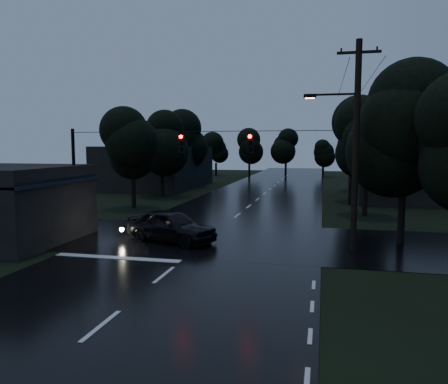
% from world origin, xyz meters
% --- Properties ---
extents(ground, '(160.00, 160.00, 0.00)m').
position_xyz_m(ground, '(0.00, 0.00, 0.00)').
color(ground, black).
rests_on(ground, ground).
extents(main_road, '(12.00, 120.00, 0.02)m').
position_xyz_m(main_road, '(0.00, 30.00, 0.00)').
color(main_road, black).
rests_on(main_road, ground).
extents(cross_street, '(60.00, 9.00, 0.02)m').
position_xyz_m(cross_street, '(0.00, 12.00, 0.00)').
color(cross_street, black).
rests_on(cross_street, ground).
extents(building_far_right, '(10.00, 14.00, 4.40)m').
position_xyz_m(building_far_right, '(14.00, 34.00, 2.20)').
color(building_far_right, black).
rests_on(building_far_right, ground).
extents(building_far_left, '(10.00, 16.00, 5.00)m').
position_xyz_m(building_far_left, '(-14.00, 40.00, 2.50)').
color(building_far_left, black).
rests_on(building_far_left, ground).
extents(utility_pole_main, '(3.50, 0.30, 10.00)m').
position_xyz_m(utility_pole_main, '(7.41, 11.00, 5.26)').
color(utility_pole_main, black).
rests_on(utility_pole_main, ground).
extents(utility_pole_far, '(2.00, 0.30, 7.50)m').
position_xyz_m(utility_pole_far, '(8.30, 28.00, 3.88)').
color(utility_pole_far, black).
rests_on(utility_pole_far, ground).
extents(anchor_pole_left, '(0.18, 0.18, 6.00)m').
position_xyz_m(anchor_pole_left, '(-7.50, 11.00, 3.00)').
color(anchor_pole_left, black).
rests_on(anchor_pole_left, ground).
extents(span_signals, '(15.00, 0.37, 1.12)m').
position_xyz_m(span_signals, '(0.56, 10.99, 5.24)').
color(span_signals, black).
rests_on(span_signals, ground).
extents(tree_corner_near, '(4.48, 4.48, 9.44)m').
position_xyz_m(tree_corner_near, '(10.00, 13.00, 5.99)').
color(tree_corner_near, black).
rests_on(tree_corner_near, ground).
extents(tree_left_a, '(3.92, 3.92, 8.26)m').
position_xyz_m(tree_left_a, '(-9.00, 22.00, 5.24)').
color(tree_left_a, black).
rests_on(tree_left_a, ground).
extents(tree_left_b, '(4.20, 4.20, 8.85)m').
position_xyz_m(tree_left_b, '(-9.60, 30.00, 5.62)').
color(tree_left_b, black).
rests_on(tree_left_b, ground).
extents(tree_left_c, '(4.48, 4.48, 9.44)m').
position_xyz_m(tree_left_c, '(-10.20, 40.00, 5.99)').
color(tree_left_c, black).
rests_on(tree_left_c, ground).
extents(tree_right_a, '(4.20, 4.20, 8.85)m').
position_xyz_m(tree_right_a, '(9.00, 22.00, 5.62)').
color(tree_right_a, black).
rests_on(tree_right_a, ground).
extents(tree_right_b, '(4.48, 4.48, 9.44)m').
position_xyz_m(tree_right_b, '(9.60, 30.00, 5.99)').
color(tree_right_b, black).
rests_on(tree_right_b, ground).
extents(tree_right_c, '(4.76, 4.76, 10.03)m').
position_xyz_m(tree_right_c, '(10.20, 40.00, 6.37)').
color(tree_right_c, black).
rests_on(tree_right_c, ground).
extents(car, '(5.43, 3.54, 1.72)m').
position_xyz_m(car, '(-1.77, 10.78, 0.86)').
color(car, black).
rests_on(car, ground).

